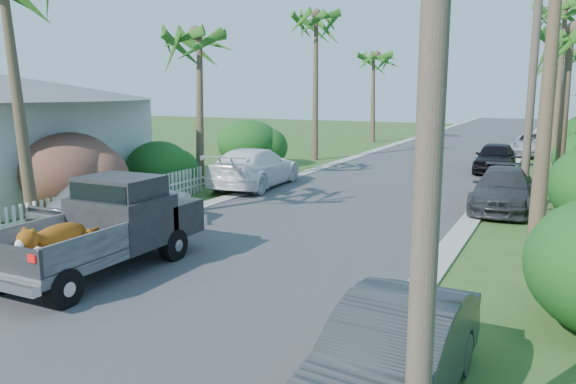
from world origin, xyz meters
The scene contains 25 objects.
ground centered at (0.00, 0.00, 0.00)m, with size 120.00×120.00×0.00m, color #33531F.
road centered at (0.00, 25.00, 0.01)m, with size 8.00×100.00×0.02m, color #38383A.
curb_left centered at (-4.30, 25.00, 0.03)m, with size 0.60×100.00×0.06m, color #A5A39E.
curb_right centered at (4.30, 25.00, 0.03)m, with size 0.60×100.00×0.06m, color #A5A39E.
pickup_truck centered at (-2.20, 2.01, 1.01)m, with size 1.98×5.12×2.06m.
parked_car_rn centered at (5.00, -0.73, 0.68)m, with size 1.43×4.11×1.35m, color #2D3133.
parked_car_rm centered at (5.00, 12.52, 0.68)m, with size 1.90×4.68×1.36m, color #323437.
parked_car_rf centered at (3.75, 21.35, 0.72)m, with size 1.70×4.22×1.44m, color black.
parked_car_rd centered at (5.00, 29.55, 0.68)m, with size 2.27×4.92×1.37m, color silver.
parked_car_ln centered at (-4.14, 4.28, 0.86)m, with size 2.03×5.04×1.72m, color #A7ABAE.
parked_car_lf centered at (-4.61, 12.63, 0.80)m, with size 2.24×5.52×1.60m, color white.
palm_l_b centered at (-6.80, 12.00, 6.15)m, with size 4.40×4.40×7.40m.
palm_l_c centered at (-6.00, 22.00, 7.91)m, with size 4.40×4.40×9.20m.
palm_l_d centered at (-6.50, 34.00, 6.44)m, with size 4.40×4.40×7.70m.
palm_r_b centered at (6.60, 15.00, 5.95)m, with size 4.40×4.40×7.20m.
palm_r_c centered at (6.20, 26.00, 8.11)m, with size 4.40×4.40×9.40m.
palm_r_d centered at (6.50, 40.00, 6.74)m, with size 4.40×4.40×8.00m.
shrub_l_b centered at (-7.80, 6.00, 1.30)m, with size 3.00×3.30×2.60m, color #AC183E.
shrub_l_c centered at (-7.40, 10.00, 1.00)m, with size 2.40×2.64×2.00m, color #134319.
shrub_l_d centered at (-8.00, 18.00, 1.20)m, with size 3.20×3.52×2.40m, color #134319.
picket_fence centered at (-6.00, 5.50, 0.50)m, with size 0.10×11.00×1.00m, color white.
utility_pole_a centered at (5.60, -2.00, 4.60)m, with size 1.60×0.26×9.00m.
utility_pole_b centered at (5.60, 13.00, 4.60)m, with size 1.60×0.26×9.00m.
utility_pole_c centered at (5.60, 28.00, 4.60)m, with size 1.60×0.26×9.00m.
utility_pole_d centered at (5.60, 43.00, 4.60)m, with size 1.60×0.26×9.00m.
Camera 1 is at (6.71, -7.17, 3.99)m, focal length 35.00 mm.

